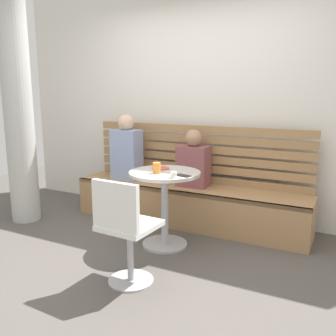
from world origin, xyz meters
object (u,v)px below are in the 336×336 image
Objects in this scene: cafe_table at (165,194)px; plate_small at (160,168)px; person_adult at (127,150)px; cup_espresso_small at (174,175)px; white_chair at (125,229)px; person_child_left at (193,162)px; cup_tumbler_orange at (157,168)px; booth_bench at (187,205)px; phone_on_table at (183,176)px.

cafe_table is 0.27m from plate_small.
person_adult is (-0.86, 0.65, 0.27)m from cafe_table.
cup_espresso_small is at bearing -38.64° from person_adult.
person_child_left is at bearing 93.64° from white_chair.
cup_tumbler_orange is (-0.04, -0.09, 0.27)m from cafe_table.
person_adult is at bearing 142.96° from cafe_table.
white_chair is (0.09, -0.81, -0.05)m from cafe_table.
booth_bench is 0.73m from cafe_table.
person_adult is 13.94× the size of cup_espresso_small.
cup_tumbler_orange is 0.59× the size of plate_small.
person_child_left is at bearing 87.99° from cup_tumbler_orange.
booth_bench is at bearing 91.81° from cup_tumbler_orange.
cup_tumbler_orange is 0.71× the size of phone_on_table.
cup_tumbler_orange reaches higher than plate_small.
white_chair reaches higher than cup_espresso_small.
cup_espresso_small is (1.05, -0.84, -0.02)m from person_adult.
white_chair is 15.18× the size of cup_espresso_small.
person_child_left reaches higher than plate_small.
cafe_table is 0.37m from cup_espresso_small.
person_adult is at bearing 123.03° from white_chair.
cafe_table is at bearing 134.87° from cup_espresso_small.
cup_espresso_small is at bearing -45.00° from plate_small.
plate_small is at bearing -98.53° from person_child_left.
white_chair is 5.00× the size of plate_small.
person_adult reaches higher than person_child_left.
person_child_left is (0.86, 0.04, -0.07)m from person_adult.
cafe_table is 4.35× the size of plate_small.
phone_on_table is (0.04, 0.10, -0.02)m from cup_espresso_small.
booth_bench is 1.04m from cup_espresso_small.
person_adult is at bearing 144.07° from plate_small.
white_chair reaches higher than cafe_table.
white_chair is 8.50× the size of cup_tumbler_orange.
cafe_table is 7.40× the size of cup_tumbler_orange.
white_chair is at bearing -56.97° from person_adult.
person_child_left is (-0.01, 0.70, 0.20)m from cafe_table.
booth_bench is 27.00× the size of cup_tumbler_orange.
person_adult reaches higher than booth_bench.
cup_tumbler_orange is at bearing -88.19° from booth_bench.
plate_small is (0.77, -0.56, -0.05)m from person_adult.
plate_small is at bearing 135.25° from cafe_table.
person_adult is (-0.81, -0.01, 0.57)m from booth_bench.
white_chair is 1.09× the size of person_adult.
person_adult is at bearing 68.95° from phone_on_table.
cup_tumbler_orange is (-0.03, -0.79, 0.07)m from person_child_left.
white_chair is (0.15, -1.48, 0.24)m from booth_bench.
plate_small reaches higher than booth_bench.
phone_on_table is (0.14, 0.73, 0.28)m from white_chair.
cup_tumbler_orange is 0.27m from phone_on_table.
phone_on_table reaches higher than booth_bench.
plate_small is (-0.04, -0.57, 0.52)m from booth_bench.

